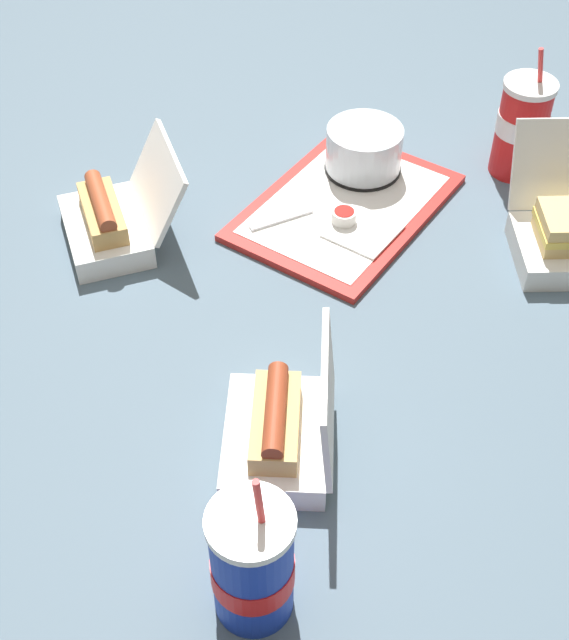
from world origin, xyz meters
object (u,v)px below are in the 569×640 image
object	(u,v)px
clamshell_hotdog_front	(111,220)
soda_cup_corner	(522,127)
soda_cup_front	(252,564)
food_tray	(345,207)
cake_container	(364,151)
plastic_fork	(281,219)
clamshell_hotdog_back	(282,430)
ketchup_cup	(344,217)

from	to	relation	value
clamshell_hotdog_front	soda_cup_corner	bearing A→B (deg)	-39.68
clamshell_hotdog_front	soda_cup_front	bearing A→B (deg)	-124.19
food_tray	clamshell_hotdog_front	xyz separation A→B (m)	(-0.27, 0.26, 0.03)
clamshell_hotdog_front	soda_cup_front	size ratio (longest dim) A/B	1.10
food_tray	cake_container	bearing A→B (deg)	14.89
soda_cup_front	soda_cup_corner	distance (m)	0.92
cake_container	soda_cup_corner	bearing A→B (deg)	-51.78
cake_container	plastic_fork	xyz separation A→B (m)	(-0.19, 0.04, -0.04)
food_tray	clamshell_hotdog_back	size ratio (longest dim) A/B	1.64
food_tray	clamshell_hotdog_front	bearing A→B (deg)	136.12
soda_cup_corner	ketchup_cup	bearing A→B (deg)	152.92
plastic_fork	soda_cup_front	xyz separation A→B (m)	(-0.55, -0.35, 0.07)
cake_container	soda_cup_front	bearing A→B (deg)	-157.20
plastic_fork	soda_cup_corner	xyz separation A→B (m)	(0.36, -0.24, 0.07)
ketchup_cup	soda_cup_front	distance (m)	0.66
ketchup_cup	soda_cup_front	size ratio (longest dim) A/B	0.17
clamshell_hotdog_front	ketchup_cup	bearing A→B (deg)	-51.43
cake_container	clamshell_hotdog_back	size ratio (longest dim) A/B	0.58
ketchup_cup	clamshell_hotdog_back	size ratio (longest dim) A/B	0.18
food_tray	ketchup_cup	size ratio (longest dim) A/B	9.30
plastic_fork	soda_cup_front	bearing A→B (deg)	-118.76
food_tray	clamshell_hotdog_front	world-z (taller)	clamshell_hotdog_front
plastic_fork	cake_container	bearing A→B (deg)	18.58
plastic_fork	soda_cup_front	world-z (taller)	soda_cup_front
cake_container	clamshell_hotdog_back	xyz separation A→B (m)	(-0.56, -0.22, -0.01)
cake_container	ketchup_cup	distance (m)	0.15
soda_cup_corner	cake_container	bearing A→B (deg)	128.22
soda_cup_front	soda_cup_corner	xyz separation A→B (m)	(0.91, 0.11, 0.01)
food_tray	clamshell_hotdog_back	xyz separation A→B (m)	(-0.46, -0.19, 0.03)
ketchup_cup	soda_cup_corner	size ratio (longest dim) A/B	0.17
soda_cup_corner	food_tray	bearing A→B (deg)	145.32
clamshell_hotdog_front	soda_cup_front	world-z (taller)	soda_cup_front
ketchup_cup	clamshell_hotdog_back	bearing A→B (deg)	-157.88
food_tray	soda_cup_corner	distance (m)	0.33
clamshell_hotdog_back	food_tray	bearing A→B (deg)	22.86
clamshell_hotdog_front	plastic_fork	bearing A→B (deg)	-48.51
plastic_fork	soda_cup_corner	size ratio (longest dim) A/B	0.47
clamshell_hotdog_front	food_tray	bearing A→B (deg)	-43.88
cake_container	soda_cup_corner	world-z (taller)	soda_cup_corner
ketchup_cup	plastic_fork	bearing A→B (deg)	120.78
cake_container	soda_cup_front	world-z (taller)	soda_cup_front
ketchup_cup	clamshell_hotdog_back	xyz separation A→B (m)	(-0.42, -0.17, 0.01)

